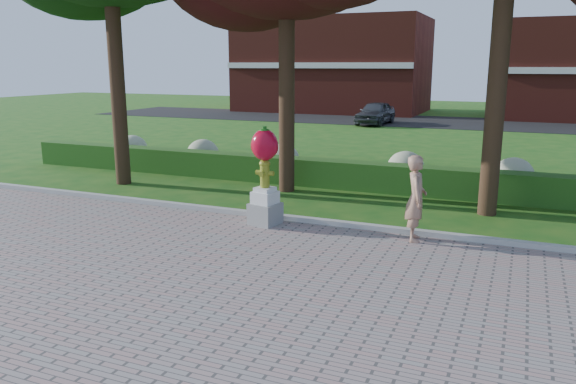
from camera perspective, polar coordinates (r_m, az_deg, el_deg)
The scene contains 10 objects.
ground at distance 10.13m, azimuth -3.03°, elevation -7.70°, with size 100.00×100.00×0.00m, color #185214.
walkway at distance 7.10m, azimuth -17.99°, elevation -17.68°, with size 40.00×14.00×0.04m, color gray.
curb at distance 12.74m, azimuth 2.87°, elevation -3.03°, with size 40.00×0.18×0.15m, color #ADADA5.
lawn_hedge at distance 16.38m, azimuth 7.71°, elevation 1.61°, with size 24.00×0.70×0.80m, color #1F4B15.
hydrangea_row at distance 17.18m, azimuth 10.45°, elevation 2.54°, with size 20.10×1.10×0.99m.
street at distance 36.93m, azimuth 16.43°, elevation 6.79°, with size 50.00×8.00×0.02m, color black.
building_left at distance 44.82m, azimuth 4.59°, elevation 12.71°, with size 14.00×8.00×7.00m, color maroon.
hydrant_sculpture at distance 12.42m, azimuth -2.37°, elevation 1.92°, with size 0.70×0.70×2.20m.
woman at distance 11.59m, azimuth 12.88°, elevation -0.63°, with size 0.64×0.42×1.76m, color #A97B60.
parked_car at distance 34.68m, azimuth 8.86°, elevation 7.96°, with size 1.62×4.03×1.37m, color #383A3E.
Camera 1 is at (4.18, -8.52, 3.55)m, focal length 35.00 mm.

